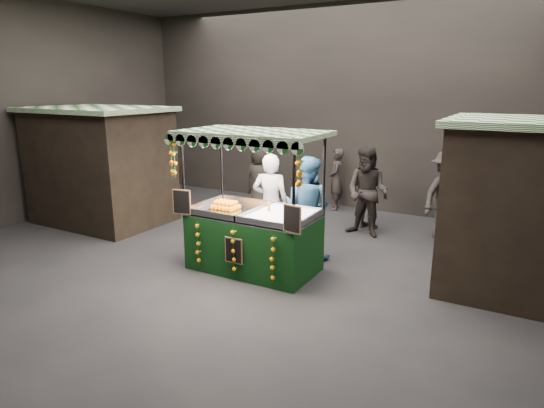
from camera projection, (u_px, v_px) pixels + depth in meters
The scene contains 14 objects.
ground at pixel (241, 271), 7.92m from camera, with size 12.00×12.00×0.00m, color black.
market_hall at pixel (237, 63), 7.08m from camera, with size 12.10×10.10×5.05m.
neighbour_stall_left at pixel (101, 165), 10.54m from camera, with size 3.00×2.20×2.60m.
juice_stall at pixel (253, 229), 7.80m from camera, with size 2.43×1.43×2.36m.
vendor_grey at pixel (271, 204), 8.62m from camera, with size 0.78×0.61×1.87m.
vendor_blue at pixel (307, 207), 8.37m from camera, with size 0.93×0.73×1.86m.
shopper_0 at pixel (138, 177), 11.69m from camera, with size 0.67×0.51×1.66m.
shopper_1 at pixel (367, 192), 9.56m from camera, with size 1.00×0.83×1.87m.
shopper_2 at pixel (369, 194), 10.08m from camera, with size 1.00×0.70×1.57m.
shopper_3 at pixel (446, 195), 9.39m from camera, with size 1.19×1.36×1.83m.
shopper_4 at pixel (261, 182), 10.75m from camera, with size 0.88×0.59×1.79m.
shopper_5 at pixel (519, 208), 8.29m from camera, with size 1.44×1.78×1.90m.
shopper_6 at pixel (336, 179), 11.68m from camera, with size 0.54×0.66×1.55m.
shopper_7 at pixel (458, 192), 10.30m from camera, with size 0.41×0.59×1.57m.
Camera 1 is at (4.11, -6.17, 3.07)m, focal length 30.81 mm.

